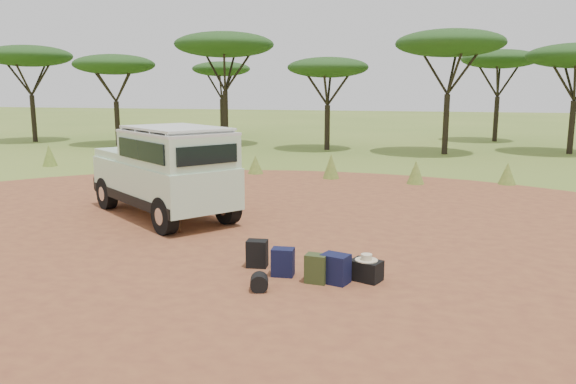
% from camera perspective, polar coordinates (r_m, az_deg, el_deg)
% --- Properties ---
extents(ground, '(140.00, 140.00, 0.00)m').
position_cam_1_polar(ground, '(11.97, -3.53, -5.11)').
color(ground, '#57762A').
rests_on(ground, ground).
extents(dirt_clearing, '(23.00, 23.00, 0.01)m').
position_cam_1_polar(dirt_clearing, '(11.97, -3.53, -5.09)').
color(dirt_clearing, '#935630').
rests_on(dirt_clearing, ground).
extents(grass_fringe, '(36.60, 1.60, 0.90)m').
position_cam_1_polar(grass_fringe, '(20.12, 4.65, 2.44)').
color(grass_fringe, '#57762A').
rests_on(grass_fringe, ground).
extents(acacia_treeline, '(46.70, 13.20, 6.26)m').
position_cam_1_polar(acacia_treeline, '(30.91, 9.84, 13.44)').
color(acacia_treeline, black).
rests_on(acacia_treeline, ground).
extents(safari_vehicle, '(4.90, 4.31, 2.32)m').
position_cam_1_polar(safari_vehicle, '(14.38, -12.34, 1.87)').
color(safari_vehicle, silver).
rests_on(safari_vehicle, ground).
extents(walking_staff, '(0.23, 0.33, 1.58)m').
position_cam_1_polar(walking_staff, '(12.63, -11.02, -0.77)').
color(walking_staff, brown).
rests_on(walking_staff, ground).
extents(backpack_black, '(0.40, 0.31, 0.50)m').
position_cam_1_polar(backpack_black, '(10.28, -3.16, -6.28)').
color(backpack_black, black).
rests_on(backpack_black, ground).
extents(backpack_navy, '(0.40, 0.30, 0.50)m').
position_cam_1_polar(backpack_navy, '(9.80, -0.52, -7.15)').
color(backpack_navy, '#101333').
rests_on(backpack_navy, ground).
extents(backpack_olive, '(0.38, 0.29, 0.50)m').
position_cam_1_polar(backpack_olive, '(9.48, 2.90, -7.79)').
color(backpack_olive, '#333F1D').
rests_on(backpack_olive, ground).
extents(duffel_navy, '(0.52, 0.45, 0.50)m').
position_cam_1_polar(duffel_navy, '(9.49, 4.84, -7.79)').
color(duffel_navy, '#101333').
rests_on(duffel_navy, ground).
extents(hard_case, '(0.60, 0.51, 0.36)m').
position_cam_1_polar(hard_case, '(9.68, 7.94, -7.91)').
color(hard_case, black).
rests_on(hard_case, ground).
extents(stuff_sack, '(0.36, 0.36, 0.29)m').
position_cam_1_polar(stuff_sack, '(9.15, -2.94, -9.16)').
color(stuff_sack, black).
rests_on(stuff_sack, ground).
extents(safari_hat, '(0.38, 0.38, 0.11)m').
position_cam_1_polar(safari_hat, '(9.62, 7.98, -6.67)').
color(safari_hat, beige).
rests_on(safari_hat, hard_case).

